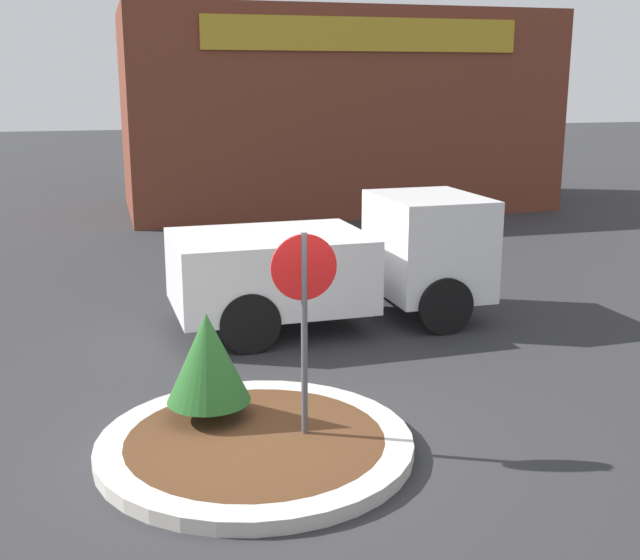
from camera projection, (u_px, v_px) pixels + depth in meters
name	position (u px, v px, depth m)	size (l,w,h in m)	color
ground_plane	(255.00, 451.00, 8.76)	(120.00, 120.00, 0.00)	#2D2D30
traffic_island	(255.00, 444.00, 8.74)	(3.45, 3.45, 0.16)	#BCB7AD
stop_sign	(304.00, 301.00, 8.48)	(0.71, 0.07, 2.41)	#4C4C51
island_shrub	(208.00, 357.00, 9.08)	(0.96, 0.96, 1.25)	brown
utility_truck	(338.00, 261.00, 13.11)	(5.15, 2.38, 2.07)	white
storefront_building	(333.00, 111.00, 25.26)	(12.89, 6.07, 5.97)	brown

